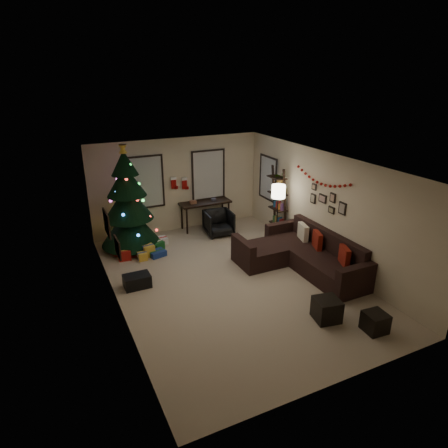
{
  "coord_description": "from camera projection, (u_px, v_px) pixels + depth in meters",
  "views": [
    {
      "loc": [
        -3.53,
        -7.01,
        4.46
      ],
      "look_at": [
        0.1,
        0.6,
        1.15
      ],
      "focal_mm": 31.61,
      "sensor_mm": 36.0,
      "label": 1
    }
  ],
  "objects": [
    {
      "name": "window_back_left",
      "position": [
        145.0,
        182.0,
        10.9
      ],
      "size": [
        1.05,
        0.06,
        1.5
      ],
      "color": "#728CB2",
      "rests_on": "wall_back"
    },
    {
      "name": "wall_left",
      "position": [
        114.0,
        246.0,
        7.44
      ],
      "size": [
        0.0,
        7.0,
        7.0
      ],
      "primitive_type": "plane",
      "rotation": [
        1.57,
        0.0,
        1.57
      ],
      "color": "beige",
      "rests_on": "floor"
    },
    {
      "name": "art_map",
      "position": [
        107.0,
        223.0,
        7.94
      ],
      "size": [
        0.04,
        0.6,
        0.5
      ],
      "color": "black",
      "rests_on": "wall_left"
    },
    {
      "name": "window_right_wall",
      "position": [
        268.0,
        178.0,
        11.51
      ],
      "size": [
        0.06,
        0.9,
        1.3
      ],
      "color": "#728CB2",
      "rests_on": "wall_right"
    },
    {
      "name": "wall_back",
      "position": [
        178.0,
        185.0,
        11.38
      ],
      "size": [
        5.0,
        0.0,
        5.0
      ],
      "primitive_type": "plane",
      "rotation": [
        1.57,
        0.0,
        0.0
      ],
      "color": "beige",
      "rests_on": "floor"
    },
    {
      "name": "wall_front",
      "position": [
        344.0,
        309.0,
        5.5
      ],
      "size": [
        5.0,
        0.0,
        5.0
      ],
      "primitive_type": "plane",
      "rotation": [
        -1.57,
        0.0,
        0.0
      ],
      "color": "beige",
      "rests_on": "floor"
    },
    {
      "name": "window_back_right",
      "position": [
        208.0,
        175.0,
        11.66
      ],
      "size": [
        1.05,
        0.06,
        1.5
      ],
      "color": "#728CB2",
      "rests_on": "wall_back"
    },
    {
      "name": "wall_right",
      "position": [
        325.0,
        209.0,
        9.44
      ],
      "size": [
        0.0,
        7.0,
        7.0
      ],
      "primitive_type": "plane",
      "rotation": [
        1.57,
        0.0,
        -1.57
      ],
      "color": "beige",
      "rests_on": "floor"
    },
    {
      "name": "art_abstract",
      "position": [
        118.0,
        247.0,
        7.12
      ],
      "size": [
        0.04,
        0.45,
        0.35
      ],
      "color": "black",
      "rests_on": "wall_left"
    },
    {
      "name": "floor_lamp",
      "position": [
        278.0,
        196.0,
        10.21
      ],
      "size": [
        0.36,
        0.36,
        1.69
      ],
      "rotation": [
        0.0,
        0.0,
        -0.29
      ],
      "color": "black",
      "rests_on": "floor"
    },
    {
      "name": "stocking_right",
      "position": [
        185.0,
        183.0,
        11.37
      ],
      "size": [
        0.2,
        0.05,
        0.36
      ],
      "color": "#990F0C",
      "rests_on": "wall_back"
    },
    {
      "name": "pillow_cream",
      "position": [
        303.0,
        233.0,
        9.92
      ],
      "size": [
        0.23,
        0.46,
        0.44
      ],
      "primitive_type": "cube",
      "rotation": [
        0.0,
        0.0,
        -0.24
      ],
      "color": "beige",
      "rests_on": "sofa"
    },
    {
      "name": "potted_plant",
      "position": [
        280.0,
        176.0,
        10.64
      ],
      "size": [
        0.52,
        0.51,
        0.43
      ],
      "primitive_type": "imported",
      "rotation": [
        0.0,
        0.0,
        0.66
      ],
      "color": "#4C4C4C",
      "rests_on": "bookshelf"
    },
    {
      "name": "presents",
      "position": [
        144.0,
        250.0,
        10.2
      ],
      "size": [
        1.5,
        1.01,
        0.3
      ],
      "rotation": [
        0.0,
        0.0,
        -0.06
      ],
      "color": "#14591E",
      "rests_on": "floor"
    },
    {
      "name": "gallery",
      "position": [
        327.0,
        201.0,
        9.29
      ],
      "size": [
        0.03,
        1.25,
        0.54
      ],
      "color": "black",
      "rests_on": "wall_right"
    },
    {
      "name": "desk_chair",
      "position": [
        219.0,
        223.0,
        11.31
      ],
      "size": [
        0.75,
        0.71,
        0.71
      ],
      "primitive_type": "imported",
      "rotation": [
        0.0,
        0.0,
        -0.09
      ],
      "color": "black",
      "rests_on": "floor"
    },
    {
      "name": "ceiling",
      "position": [
        232.0,
        163.0,
        7.94
      ],
      "size": [
        7.0,
        7.0,
        0.0
      ],
      "primitive_type": "plane",
      "rotation": [
        3.14,
        0.0,
        0.0
      ],
      "color": "white",
      "rests_on": "floor"
    },
    {
      "name": "stocking_left",
      "position": [
        174.0,
        183.0,
        11.21
      ],
      "size": [
        0.2,
        0.05,
        0.36
      ],
      "color": "#990F0C",
      "rests_on": "wall_back"
    },
    {
      "name": "sofa",
      "position": [
        302.0,
        256.0,
        9.44
      ],
      "size": [
        2.05,
        2.96,
        0.91
      ],
      "color": "black",
      "rests_on": "floor"
    },
    {
      "name": "bookshelf",
      "position": [
        279.0,
        204.0,
        10.91
      ],
      "size": [
        0.3,
        0.59,
        2.04
      ],
      "color": "black",
      "rests_on": "floor"
    },
    {
      "name": "desk",
      "position": [
        205.0,
        205.0,
        11.67
      ],
      "size": [
        1.52,
        0.54,
        0.82
      ],
      "color": "black",
      "rests_on": "floor"
    },
    {
      "name": "christmas_tree",
      "position": [
        128.0,
        206.0,
        10.13
      ],
      "size": [
        1.54,
        1.54,
        2.86
      ],
      "rotation": [
        0.0,
        0.0,
        -0.08
      ],
      "color": "black",
      "rests_on": "floor"
    },
    {
      "name": "storage_bin",
      "position": [
        137.0,
        281.0,
        8.63
      ],
      "size": [
        0.57,
        0.38,
        0.29
      ],
      "primitive_type": "cube",
      "rotation": [
        0.0,
        0.0,
        -0.0
      ],
      "color": "black",
      "rests_on": "floor"
    },
    {
      "name": "garland",
      "position": [
        322.0,
        179.0,
        9.3
      ],
      "size": [
        0.08,
        1.9,
        0.3
      ],
      "primitive_type": null,
      "color": "#A5140C",
      "rests_on": "wall_right"
    },
    {
      "name": "pillow_red_a",
      "position": [
        344.0,
        256.0,
        8.64
      ],
      "size": [
        0.27,
        0.44,
        0.43
      ],
      "primitive_type": "cube",
      "rotation": [
        0.0,
        0.0,
        -0.38
      ],
      "color": "maroon",
      "rests_on": "sofa"
    },
    {
      "name": "ottoman_near",
      "position": [
        327.0,
        309.0,
        7.47
      ],
      "size": [
        0.54,
        0.54,
        0.44
      ],
      "primitive_type": "cube",
      "rotation": [
        0.0,
        0.0,
        -0.19
      ],
      "color": "black",
      "rests_on": "floor"
    },
    {
      "name": "pillow_red_b",
      "position": [
        317.0,
        241.0,
        9.44
      ],
      "size": [
        0.25,
        0.44,
        0.43
      ],
      "primitive_type": "cube",
      "rotation": [
        0.0,
        0.0,
        -0.34
      ],
      "color": "maroon",
      "rests_on": "sofa"
    },
    {
      "name": "ottoman_far",
      "position": [
        375.0,
        322.0,
        7.15
      ],
      "size": [
        0.42,
        0.42,
        0.37
      ],
      "primitive_type": "cube",
      "rotation": [
        0.0,
        0.0,
        -0.08
      ],
      "color": "black",
      "rests_on": "floor"
    },
    {
      "name": "floor",
      "position": [
        231.0,
        281.0,
        8.93
      ],
      "size": [
        7.0,
        7.0,
        0.0
      ],
      "primitive_type": "plane",
      "color": "tan",
      "rests_on": "ground"
    }
  ]
}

